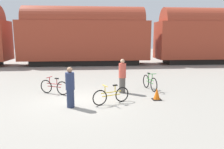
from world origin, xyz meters
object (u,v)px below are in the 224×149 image
freight_train (85,34)px  person_in_navy (70,88)px  bicycle_yellow (111,96)px  bicycle_maroon (54,87)px  person_in_red (122,76)px  bicycle_green (150,83)px  traffic_cone (157,94)px

freight_train → person_in_navy: bearing=-91.1°
bicycle_yellow → person_in_navy: 1.79m
bicycle_maroon → person_in_red: size_ratio=0.87×
freight_train → person_in_navy: freight_train is taller
freight_train → bicycle_green: freight_train is taller
freight_train → bicycle_green: bearing=-70.9°
freight_train → bicycle_maroon: bearing=-96.4°
bicycle_yellow → bicycle_green: bicycle_green is taller
bicycle_yellow → person_in_navy: person_in_navy is taller
person_in_red → traffic_cone: size_ratio=3.17×
bicycle_yellow → bicycle_green: (2.31, 2.30, 0.03)m
freight_train → person_in_red: (2.18, -11.36, -2.17)m
freight_train → person_in_navy: 13.66m
bicycle_yellow → bicycle_green: size_ratio=0.97×
freight_train → bicycle_green: size_ratio=23.92×
bicycle_green → traffic_cone: bicycle_green is taller
freight_train → bicycle_maroon: 11.68m
bicycle_green → person_in_navy: size_ratio=1.01×
bicycle_maroon → person_in_red: bearing=-1.1°
freight_train → traffic_cone: size_ratio=73.00×
person_in_navy → freight_train: bearing=-43.5°
person_in_red → person_in_navy: size_ratio=1.05×
bicycle_green → person_in_red: bearing=-162.0°
freight_train → traffic_cone: bearing=-74.4°
bicycle_maroon → person_in_navy: size_ratio=0.91×
bicycle_green → person_in_red: (-1.58, -0.51, 0.48)m
freight_train → bicycle_yellow: (1.45, -13.15, -2.68)m
bicycle_green → traffic_cone: size_ratio=3.05×
freight_train → person_in_red: freight_train is taller
person_in_red → person_in_navy: person_in_red is taller
bicycle_maroon → bicycle_green: bearing=5.1°
person_in_navy → traffic_cone: (3.83, 0.71, -0.57)m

